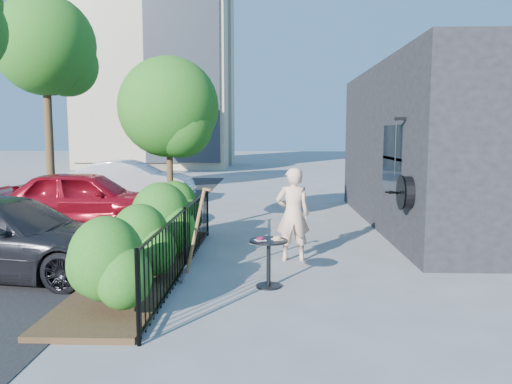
{
  "coord_description": "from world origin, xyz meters",
  "views": [
    {
      "loc": [
        -0.06,
        -8.2,
        2.31
      ],
      "look_at": [
        -0.34,
        1.35,
        1.2
      ],
      "focal_mm": 35.0,
      "sensor_mm": 36.0,
      "label": 1
    }
  ],
  "objects_px": {
    "shovel": "(193,240)",
    "car_darkgrey": "(7,237)",
    "woman": "(293,214)",
    "car_red": "(86,199)",
    "car_silver": "(131,181)",
    "cafe_table": "(269,254)",
    "patio_tree": "(171,113)",
    "street_tree_far": "(46,52)"
  },
  "relations": [
    {
      "from": "shovel",
      "to": "car_darkgrey",
      "type": "distance_m",
      "value": 3.13
    },
    {
      "from": "woman",
      "to": "car_darkgrey",
      "type": "height_order",
      "value": "woman"
    },
    {
      "from": "car_red",
      "to": "car_darkgrey",
      "type": "relative_size",
      "value": 0.97
    },
    {
      "from": "woman",
      "to": "car_darkgrey",
      "type": "bearing_deg",
      "value": 8.68
    },
    {
      "from": "car_red",
      "to": "car_silver",
      "type": "height_order",
      "value": "car_red"
    },
    {
      "from": "woman",
      "to": "shovel",
      "type": "xyz_separation_m",
      "value": [
        -1.6,
        -1.42,
        -0.19
      ]
    },
    {
      "from": "cafe_table",
      "to": "shovel",
      "type": "bearing_deg",
      "value": 169.92
    },
    {
      "from": "patio_tree",
      "to": "shovel",
      "type": "height_order",
      "value": "patio_tree"
    },
    {
      "from": "street_tree_far",
      "to": "cafe_table",
      "type": "xyz_separation_m",
      "value": [
        9.85,
        -14.79,
        -5.41
      ]
    },
    {
      "from": "woman",
      "to": "car_red",
      "type": "relative_size",
      "value": 0.4
    },
    {
      "from": "woman",
      "to": "car_darkgrey",
      "type": "relative_size",
      "value": 0.39
    },
    {
      "from": "car_red",
      "to": "car_silver",
      "type": "xyz_separation_m",
      "value": [
        -0.28,
        4.94,
        -0.02
      ]
    },
    {
      "from": "cafe_table",
      "to": "car_silver",
      "type": "distance_m",
      "value": 10.7
    },
    {
      "from": "shovel",
      "to": "cafe_table",
      "type": "bearing_deg",
      "value": -10.08
    },
    {
      "from": "woman",
      "to": "car_silver",
      "type": "bearing_deg",
      "value": -61.28
    },
    {
      "from": "patio_tree",
      "to": "woman",
      "type": "xyz_separation_m",
      "value": [
        2.58,
        -1.96,
        -1.91
      ]
    },
    {
      "from": "patio_tree",
      "to": "car_red",
      "type": "relative_size",
      "value": 0.92
    },
    {
      "from": "patio_tree",
      "to": "woman",
      "type": "relative_size",
      "value": 2.3
    },
    {
      "from": "cafe_table",
      "to": "woman",
      "type": "height_order",
      "value": "woman"
    },
    {
      "from": "car_silver",
      "to": "shovel",
      "type": "bearing_deg",
      "value": -157.35
    },
    {
      "from": "car_darkgrey",
      "to": "patio_tree",
      "type": "bearing_deg",
      "value": -28.45
    },
    {
      "from": "patio_tree",
      "to": "street_tree_far",
      "type": "height_order",
      "value": "street_tree_far"
    },
    {
      "from": "patio_tree",
      "to": "street_tree_far",
      "type": "relative_size",
      "value": 0.48
    },
    {
      "from": "street_tree_far",
      "to": "car_darkgrey",
      "type": "xyz_separation_m",
      "value": [
        5.56,
        -14.28,
        -5.28
      ]
    },
    {
      "from": "shovel",
      "to": "car_darkgrey",
      "type": "relative_size",
      "value": 0.35
    },
    {
      "from": "patio_tree",
      "to": "car_darkgrey",
      "type": "distance_m",
      "value": 4.31
    },
    {
      "from": "cafe_table",
      "to": "shovel",
      "type": "height_order",
      "value": "shovel"
    },
    {
      "from": "car_red",
      "to": "street_tree_far",
      "type": "bearing_deg",
      "value": 23.74
    },
    {
      "from": "car_red",
      "to": "car_darkgrey",
      "type": "xyz_separation_m",
      "value": [
        0.22,
        -4.11,
        -0.09
      ]
    },
    {
      "from": "cafe_table",
      "to": "car_silver",
      "type": "height_order",
      "value": "car_silver"
    },
    {
      "from": "street_tree_far",
      "to": "cafe_table",
      "type": "relative_size",
      "value": 10.65
    },
    {
      "from": "car_red",
      "to": "car_darkgrey",
      "type": "bearing_deg",
      "value": 179.15
    },
    {
      "from": "patio_tree",
      "to": "shovel",
      "type": "relative_size",
      "value": 2.58
    },
    {
      "from": "car_darkgrey",
      "to": "car_red",
      "type": "bearing_deg",
      "value": 9.43
    },
    {
      "from": "car_red",
      "to": "car_silver",
      "type": "distance_m",
      "value": 4.95
    },
    {
      "from": "shovel",
      "to": "woman",
      "type": "bearing_deg",
      "value": 41.5
    },
    {
      "from": "woman",
      "to": "car_red",
      "type": "xyz_separation_m",
      "value": [
        -4.94,
        3.0,
        -0.13
      ]
    },
    {
      "from": "patio_tree",
      "to": "cafe_table",
      "type": "xyz_separation_m",
      "value": [
        2.15,
        -3.59,
        -2.26
      ]
    },
    {
      "from": "car_darkgrey",
      "to": "shovel",
      "type": "bearing_deg",
      "value": -89.28
    },
    {
      "from": "street_tree_far",
      "to": "shovel",
      "type": "height_order",
      "value": "street_tree_far"
    },
    {
      "from": "cafe_table",
      "to": "car_silver",
      "type": "xyz_separation_m",
      "value": [
        -4.79,
        9.57,
        0.2
      ]
    },
    {
      "from": "street_tree_far",
      "to": "car_silver",
      "type": "height_order",
      "value": "street_tree_far"
    }
  ]
}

